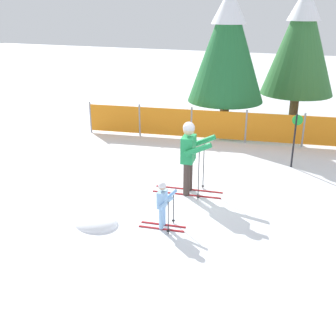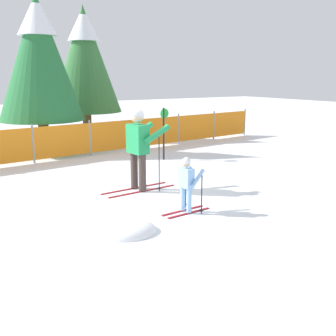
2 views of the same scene
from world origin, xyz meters
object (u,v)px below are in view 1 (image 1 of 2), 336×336
(conifer_far, at_px, (302,38))
(conifer_near, at_px, (228,42))
(safety_fence, at_px, (274,128))
(skier_child, at_px, (163,202))
(skier_adult, at_px, (190,151))
(trail_marker, at_px, (295,135))

(conifer_far, relative_size, conifer_near, 1.02)
(safety_fence, bearing_deg, skier_child, -103.29)
(skier_adult, relative_size, skier_child, 1.74)
(skier_child, bearing_deg, conifer_far, 73.34)
(skier_child, bearing_deg, skier_adult, 84.27)
(skier_child, distance_m, conifer_near, 7.75)
(safety_fence, relative_size, conifer_near, 2.55)
(skier_adult, distance_m, trail_marker, 3.36)
(conifer_far, bearing_deg, conifer_near, -137.89)
(conifer_far, bearing_deg, safety_fence, -96.18)
(conifer_far, bearing_deg, trail_marker, -85.79)
(skier_adult, distance_m, conifer_far, 8.06)
(safety_fence, distance_m, conifer_near, 3.32)
(skier_adult, bearing_deg, skier_child, -95.43)
(safety_fence, bearing_deg, trail_marker, -68.14)
(skier_child, distance_m, safety_fence, 6.30)
(skier_child, relative_size, safety_fence, 0.08)
(safety_fence, relative_size, conifer_far, 2.51)
(skier_child, distance_m, conifer_far, 9.86)
(trail_marker, bearing_deg, skier_child, -116.59)
(conifer_near, xyz_separation_m, trail_marker, (2.61, -3.02, -2.06))
(conifer_far, distance_m, conifer_near, 3.02)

